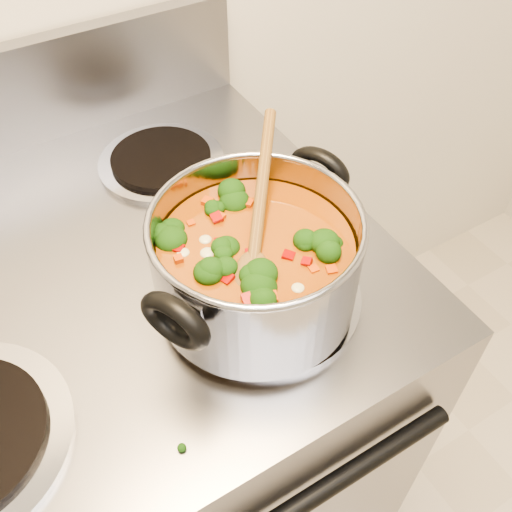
{
  "coord_description": "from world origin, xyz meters",
  "views": [
    {
      "loc": [
        -0.11,
        0.64,
        1.48
      ],
      "look_at": [
        0.11,
        1.0,
        1.01
      ],
      "focal_mm": 40.0,
      "sensor_mm": 36.0,
      "label": 1
    }
  ],
  "objects": [
    {
      "name": "electric_range",
      "position": [
        -0.06,
        1.16,
        0.47
      ],
      "size": [
        0.77,
        0.7,
        1.08
      ],
      "color": "gray",
      "rests_on": "ground"
    },
    {
      "name": "stockpot",
      "position": [
        0.11,
        1.0,
        1.0
      ],
      "size": [
        0.29,
        0.23,
        0.14
      ],
      "rotation": [
        0.0,
        0.0,
        0.43
      ],
      "color": "#96959D",
      "rests_on": "electric_range"
    },
    {
      "name": "wooden_spoon",
      "position": [
        0.12,
        1.01,
        1.04
      ],
      "size": [
        0.17,
        0.21,
        0.08
      ],
      "rotation": [
        0.0,
        0.0,
        0.93
      ],
      "color": "brown",
      "rests_on": "stockpot"
    },
    {
      "name": "cooktop_crumbs",
      "position": [
        0.09,
        0.98,
        0.92
      ],
      "size": [
        0.34,
        0.16,
        0.01
      ],
      "color": "black",
      "rests_on": "electric_range"
    }
  ]
}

